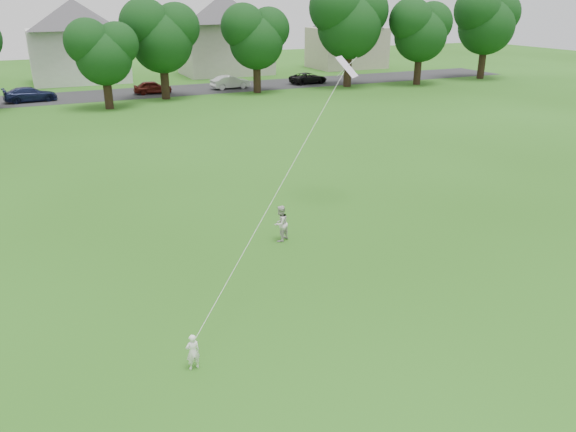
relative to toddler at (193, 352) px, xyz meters
name	(u,v)px	position (x,y,z in m)	size (l,w,h in m)	color
ground	(281,327)	(2.61, 0.79, -0.46)	(160.00, 160.00, 0.00)	#245413
street	(94,96)	(2.61, 42.79, -0.46)	(90.00, 7.00, 0.01)	#2D2D30
toddler	(193,352)	(0.00, 0.00, 0.00)	(0.34, 0.22, 0.93)	white
older_boy	(281,224)	(4.92, 6.05, 0.20)	(0.65, 0.51, 1.34)	silver
kite	(290,170)	(4.51, 4.38, 2.71)	(5.15, 5.02, 13.54)	silver
tree_row	(155,29)	(7.53, 37.32, 5.43)	(83.22, 8.41, 10.19)	black
parked_cars	(43,94)	(-1.56, 41.79, 0.15)	(54.56, 2.24, 1.25)	black
house_row	(80,32)	(3.06, 52.79, 4.58)	(76.59, 14.04, 10.39)	beige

